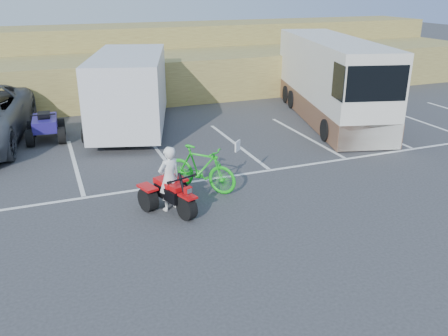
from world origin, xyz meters
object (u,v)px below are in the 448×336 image
object	(u,v)px
red_trike_atv	(174,211)
green_dirt_bike	(201,169)
rv_motorhome	(330,85)
rider	(169,179)
quad_atv_blue	(47,140)
quad_atv_green	(102,138)
cargo_trailer	(130,90)

from	to	relation	value
red_trike_atv	green_dirt_bike	xyz separation A→B (m)	(1.04, 0.98, 0.62)
rv_motorhome	green_dirt_bike	bearing A→B (deg)	-130.10
green_dirt_bike	rv_motorhome	size ratio (longest dim) A/B	0.23
rider	rv_motorhome	xyz separation A→B (m)	(8.39, 5.99, 0.55)
rider	rv_motorhome	bearing A→B (deg)	-163.17
green_dirt_bike	quad_atv_blue	world-z (taller)	green_dirt_bike
quad_atv_green	rider	bearing A→B (deg)	-64.08
rv_motorhome	quad_atv_green	xyz separation A→B (m)	(-9.16, 0.52, -1.37)
quad_atv_blue	quad_atv_green	size ratio (longest dim) A/B	1.16
rider	quad_atv_green	world-z (taller)	rider
rider	quad_atv_blue	bearing A→B (deg)	-88.08
rider	cargo_trailer	xyz separation A→B (m)	(0.48, 7.25, 0.72)
cargo_trailer	rider	bearing A→B (deg)	-77.25
rider	rv_motorhome	size ratio (longest dim) A/B	0.18
red_trike_atv	green_dirt_bike	distance (m)	1.56
cargo_trailer	quad_atv_green	bearing A→B (deg)	-132.76
rider	quad_atv_blue	xyz separation A→B (m)	(-2.63, 6.98, -0.81)
cargo_trailer	rv_motorhome	distance (m)	8.01
quad_atv_blue	quad_atv_green	xyz separation A→B (m)	(1.86, -0.48, 0.00)
red_trike_atv	rider	distance (m)	0.83
rider	cargo_trailer	world-z (taller)	cargo_trailer
red_trike_atv	cargo_trailer	world-z (taller)	cargo_trailer
red_trike_atv	quad_atv_green	world-z (taller)	red_trike_atv
green_dirt_bike	rv_motorhome	distance (m)	8.97
red_trike_atv	quad_atv_blue	world-z (taller)	quad_atv_blue
cargo_trailer	quad_atv_green	xyz separation A→B (m)	(-1.25, -0.74, -1.53)
quad_atv_green	green_dirt_bike	bearing A→B (deg)	-52.68
red_trike_atv	cargo_trailer	size ratio (longest dim) A/B	0.24
rider	cargo_trailer	distance (m)	7.30
red_trike_atv	green_dirt_bike	world-z (taller)	green_dirt_bike
red_trike_atv	quad_atv_green	distance (m)	6.70
cargo_trailer	green_dirt_bike	bearing A→B (deg)	-68.05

